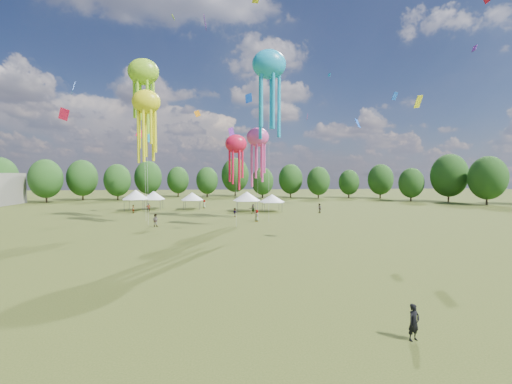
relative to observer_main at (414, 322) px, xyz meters
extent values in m
plane|color=#384416|center=(-8.90, 1.98, -0.85)|extent=(300.00, 300.00, 0.00)
imported|color=black|center=(0.00, 0.00, 0.00)|extent=(0.72, 0.59, 1.71)
imported|color=gray|center=(-18.47, 34.98, 0.09)|extent=(1.06, 0.91, 1.88)
imported|color=gray|center=(-12.74, 61.05, 0.09)|extent=(0.61, 0.92, 1.88)
imported|color=gray|center=(10.43, 48.84, 0.11)|extent=(0.92, 1.07, 1.92)
imported|color=gray|center=(-6.40, 45.16, -0.06)|extent=(1.18, 1.05, 1.58)
imported|color=gray|center=(-23.56, 54.03, 0.05)|extent=(1.12, 0.64, 1.81)
imported|color=gray|center=(-2.72, 49.36, 0.07)|extent=(1.69, 1.46, 1.84)
imported|color=gray|center=(-26.12, 52.34, -0.02)|extent=(0.42, 0.62, 1.66)
imported|color=gray|center=(-3.07, 39.05, 0.09)|extent=(0.84, 1.06, 1.89)
cylinder|color=#47474C|center=(-28.80, 55.85, 0.31)|extent=(0.08, 0.08, 2.32)
cylinder|color=#47474C|center=(-28.80, 59.59, 0.31)|extent=(0.08, 0.08, 2.32)
cylinder|color=#47474C|center=(-25.06, 55.85, 0.31)|extent=(0.08, 0.08, 2.32)
cylinder|color=#47474C|center=(-25.06, 59.59, 0.31)|extent=(0.08, 0.08, 2.32)
cube|color=white|center=(-26.93, 57.72, 1.52)|extent=(4.14, 4.14, 0.10)
cone|color=white|center=(-26.93, 57.72, 2.56)|extent=(5.38, 5.38, 1.99)
cylinder|color=#47474C|center=(-25.30, 58.18, 0.20)|extent=(0.08, 0.08, 2.11)
cylinder|color=#47474C|center=(-25.30, 61.50, 0.20)|extent=(0.08, 0.08, 2.11)
cylinder|color=#47474C|center=(-21.98, 58.18, 0.20)|extent=(0.08, 0.08, 2.11)
cylinder|color=#47474C|center=(-21.98, 61.50, 0.20)|extent=(0.08, 0.08, 2.11)
cube|color=white|center=(-23.64, 59.84, 1.31)|extent=(3.72, 3.72, 0.10)
cone|color=white|center=(-23.64, 59.84, 2.26)|extent=(4.84, 4.84, 1.81)
cylinder|color=#47474C|center=(-16.92, 57.44, 0.12)|extent=(0.08, 0.08, 1.94)
cylinder|color=#47474C|center=(-16.92, 60.76, 0.12)|extent=(0.08, 0.08, 1.94)
cylinder|color=#47474C|center=(-13.59, 57.44, 0.12)|extent=(0.08, 0.08, 1.94)
cylinder|color=#47474C|center=(-13.59, 60.76, 0.12)|extent=(0.08, 0.08, 1.94)
cube|color=white|center=(-15.25, 59.10, 1.14)|extent=(3.73, 3.73, 0.10)
cone|color=white|center=(-15.25, 59.10, 2.02)|extent=(4.84, 4.84, 1.66)
cylinder|color=#47474C|center=(-5.57, 51.85, 0.22)|extent=(0.08, 0.08, 2.14)
cylinder|color=#47474C|center=(-5.57, 55.82, 0.22)|extent=(0.08, 0.08, 2.14)
cylinder|color=#47474C|center=(-1.60, 51.85, 0.22)|extent=(0.08, 0.08, 2.14)
cylinder|color=#47474C|center=(-1.60, 55.82, 0.22)|extent=(0.08, 0.08, 2.14)
cube|color=white|center=(-3.59, 53.83, 1.34)|extent=(4.37, 4.37, 0.10)
cone|color=white|center=(-3.59, 53.83, 2.31)|extent=(5.68, 5.68, 1.84)
cylinder|color=#47474C|center=(-0.19, 51.44, 0.08)|extent=(0.08, 0.08, 1.86)
cylinder|color=#47474C|center=(-0.19, 55.05, 0.08)|extent=(0.08, 0.08, 1.86)
cylinder|color=#47474C|center=(3.42, 51.44, 0.08)|extent=(0.08, 0.08, 1.86)
cylinder|color=#47474C|center=(3.42, 55.05, 0.08)|extent=(0.08, 0.08, 1.86)
cube|color=white|center=(1.62, 53.24, 1.05)|extent=(4.01, 4.01, 0.10)
cone|color=white|center=(1.62, 53.24, 1.90)|extent=(5.21, 5.21, 1.59)
ellipsoid|color=yellow|center=(-19.81, 36.55, 17.53)|extent=(4.15, 2.91, 3.53)
cylinder|color=beige|center=(-19.81, 36.55, 8.34)|extent=(0.03, 0.03, 18.39)
ellipsoid|color=#189DCD|center=(-1.21, 38.32, 24.20)|extent=(5.39, 3.77, 4.58)
cylinder|color=beige|center=(-1.21, 38.32, 11.67)|extent=(0.03, 0.03, 25.05)
ellipsoid|color=#E14290|center=(-2.61, 41.87, 13.15)|extent=(3.83, 2.68, 3.26)
cylinder|color=beige|center=(-2.61, 41.87, 6.15)|extent=(0.03, 0.03, 14.00)
ellipsoid|color=#92D923|center=(-21.20, 41.27, 23.28)|extent=(4.93, 3.45, 4.19)
cylinder|color=beige|center=(-21.20, 41.27, 11.21)|extent=(0.03, 0.03, 24.13)
ellipsoid|color=red|center=(-6.71, 33.17, 11.19)|extent=(3.08, 2.16, 2.62)
cylinder|color=beige|center=(-6.71, 33.17, 5.17)|extent=(0.03, 0.03, 12.04)
cube|color=blue|center=(-2.47, 62.11, 24.31)|extent=(1.54, 1.48, 2.42)
cube|color=#189DCD|center=(16.22, 61.17, 29.87)|extent=(0.66, 0.81, 0.86)
cube|color=purple|center=(-6.92, 47.72, 14.75)|extent=(1.24, 1.09, 1.80)
cube|color=#92D923|center=(-18.25, 54.80, 38.28)|extent=(0.64, 0.85, 1.05)
cube|color=blue|center=(17.08, 33.30, 18.52)|extent=(1.02, 0.88, 1.10)
cube|color=purple|center=(-11.34, 41.96, 31.78)|extent=(0.48, 1.96, 2.36)
cube|color=red|center=(-30.17, 75.86, 17.59)|extent=(1.96, 1.27, 2.57)
cube|color=blue|center=(23.59, 61.85, 18.99)|extent=(1.84, 2.07, 2.22)
cube|color=#E14290|center=(12.91, 68.08, 21.29)|extent=(0.42, 1.40, 1.62)
cube|color=purple|center=(24.97, 27.54, 23.68)|extent=(0.41, 0.79, 0.91)
cube|color=red|center=(-38.80, 53.11, 18.35)|extent=(2.32, 0.56, 2.60)
cube|color=orange|center=(-12.87, 44.07, 17.31)|extent=(1.24, 0.46, 1.33)
cube|color=yellow|center=(16.24, 25.98, 16.09)|extent=(1.19, 1.33, 1.67)
cube|color=blue|center=(-25.44, 25.71, 16.58)|extent=(0.57, 1.32, 1.45)
cube|color=#189DCD|center=(-22.64, 53.19, 14.08)|extent=(1.50, 0.59, 1.85)
cylinder|color=#38281C|center=(-69.04, 82.50, 0.91)|extent=(0.44, 0.44, 3.53)
ellipsoid|color=#204717|center=(-69.04, 82.50, 5.99)|extent=(8.83, 8.83, 11.04)
cylinder|color=#38281C|center=(-56.07, 80.17, 0.83)|extent=(0.44, 0.44, 3.36)
ellipsoid|color=#204717|center=(-56.07, 80.17, 5.66)|extent=(8.40, 8.40, 10.51)
cylinder|color=#38281C|center=(-49.58, 87.47, 0.85)|extent=(0.44, 0.44, 3.41)
ellipsoid|color=#204717|center=(-49.58, 87.47, 5.75)|extent=(8.53, 8.53, 10.66)
cylinder|color=#38281C|center=(-39.49, 87.00, 0.68)|extent=(0.44, 0.44, 3.07)
ellipsoid|color=#204717|center=(-39.49, 87.00, 5.09)|extent=(7.66, 7.66, 9.58)
cylinder|color=#38281C|center=(-32.40, 95.32, 0.86)|extent=(0.44, 0.44, 3.43)
ellipsoid|color=#204717|center=(-32.40, 95.32, 5.80)|extent=(8.58, 8.58, 10.73)
cylinder|color=#38281C|center=(-23.65, 100.94, 0.62)|extent=(0.44, 0.44, 2.95)
ellipsoid|color=#204717|center=(-23.65, 100.94, 4.86)|extent=(7.37, 7.37, 9.21)
cylinder|color=#38281C|center=(-13.59, 97.04, 0.59)|extent=(0.44, 0.44, 2.89)
ellipsoid|color=#204717|center=(-13.59, 97.04, 4.75)|extent=(7.23, 7.23, 9.04)
cylinder|color=#38281C|center=(-3.98, 101.47, 1.07)|extent=(0.44, 0.44, 3.84)
ellipsoid|color=#204717|center=(-3.98, 101.47, 6.58)|extent=(9.60, 9.60, 11.99)
cylinder|color=#38281C|center=(4.30, 90.42, 0.57)|extent=(0.44, 0.44, 2.84)
ellipsoid|color=#204717|center=(4.30, 90.42, 4.66)|extent=(7.11, 7.11, 8.89)
cylinder|color=#38281C|center=(14.04, 93.02, 0.73)|extent=(0.44, 0.44, 3.16)
ellipsoid|color=#204717|center=(14.04, 93.02, 5.27)|extent=(7.91, 7.91, 9.88)
cylinder|color=#38281C|center=(21.80, 87.27, 0.59)|extent=(0.44, 0.44, 2.88)
ellipsoid|color=#204717|center=(21.80, 87.27, 4.73)|extent=(7.21, 7.21, 9.01)
cylinder|color=#38281C|center=(32.62, 89.22, 0.46)|extent=(0.44, 0.44, 2.63)
ellipsoid|color=#204717|center=(32.62, 89.22, 4.24)|extent=(6.57, 6.57, 8.22)
cylinder|color=#38281C|center=(41.62, 85.71, 0.71)|extent=(0.44, 0.44, 3.13)
ellipsoid|color=#204717|center=(41.62, 85.71, 5.20)|extent=(7.81, 7.81, 9.77)
cylinder|color=#38281C|center=(44.75, 73.79, 0.51)|extent=(0.44, 0.44, 2.72)
ellipsoid|color=#204717|center=(44.75, 73.79, 4.41)|extent=(6.80, 6.80, 8.50)
cylinder|color=#38281C|center=(54.07, 70.90, 1.05)|extent=(0.44, 0.44, 3.81)
ellipsoid|color=#204717|center=(54.07, 70.90, 6.53)|extent=(9.52, 9.52, 11.90)
cylinder|color=#38281C|center=(57.68, 61.78, 0.90)|extent=(0.44, 0.44, 3.51)
ellipsoid|color=#204717|center=(57.68, 61.78, 5.95)|extent=(8.78, 8.78, 10.97)
camera|label=1|loc=(-8.81, -13.93, 6.83)|focal=23.01mm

